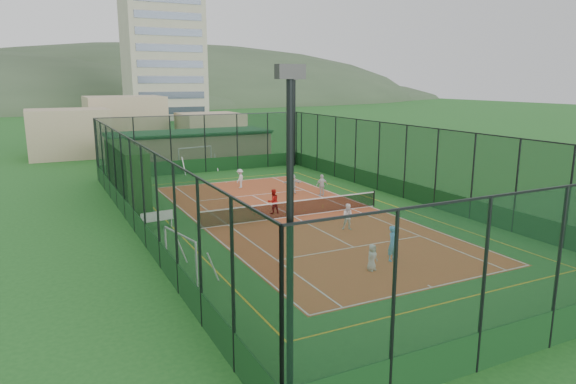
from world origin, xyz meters
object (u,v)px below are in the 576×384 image
object	(u,v)px
clubhouse	(190,148)
child_near_mid	(393,243)
child_far_left	(240,178)
futsal_goal_far	(195,159)
child_far_back	(293,184)
child_far_right	(322,185)
child_near_right	(349,217)
apartment_tower	(163,44)
child_near_left	(372,257)
floodlight_sw	(290,257)
coach	(273,201)
floodlight_ne	(295,122)
futsal_goal_near	(180,255)
white_bench	(156,219)

from	to	relation	value
clubhouse	child_near_mid	xyz separation A→B (m)	(0.51, -30.71, -0.76)
child_far_left	child_near_mid	bearing A→B (deg)	46.06
futsal_goal_far	child_far_left	size ratio (longest dim) A/B	2.32
child_near_mid	child_far_back	xyz separation A→B (m)	(2.31, 14.39, -0.08)
child_far_right	child_far_back	distance (m)	2.17
child_near_mid	child_near_right	size ratio (longest dim) A/B	1.11
child_near_mid	child_far_back	world-z (taller)	child_near_mid
apartment_tower	child_far_left	world-z (taller)	apartment_tower
child_near_left	child_near_right	distance (m)	6.06
apartment_tower	child_near_left	world-z (taller)	apartment_tower
apartment_tower	child_far_right	bearing A→B (deg)	-95.63
futsal_goal_far	child_far_back	distance (m)	12.51
floodlight_sw	child_near_mid	distance (m)	12.50
floodlight_sw	coach	world-z (taller)	floodlight_sw
floodlight_ne	child_far_back	bearing A→B (deg)	-117.89
clubhouse	futsal_goal_near	xyz separation A→B (m)	(-8.47, -28.36, -0.67)
white_bench	clubhouse	bearing A→B (deg)	63.46
white_bench	child_far_right	world-z (taller)	child_far_right
futsal_goal_far	child_far_left	distance (m)	8.54
child_near_mid	white_bench	bearing A→B (deg)	107.07
floodlight_sw	floodlight_ne	bearing A→B (deg)	62.61
futsal_goal_near	child_far_right	bearing A→B (deg)	-62.52
floodlight_sw	floodlight_ne	world-z (taller)	same
child_far_right	child_far_back	bearing A→B (deg)	-45.20
floodlight_sw	white_bench	size ratio (longest dim) A/B	4.62
white_bench	child_far_left	distance (m)	11.28
futsal_goal_near	child_near_left	xyz separation A→B (m)	(7.43, -2.96, -0.32)
white_bench	futsal_goal_near	distance (m)	7.63
apartment_tower	coach	world-z (taller)	apartment_tower
child_near_mid	child_near_left	bearing A→B (deg)	178.36
child_near_left	child_far_right	xyz separation A→B (m)	(5.36, 13.42, 0.18)
futsal_goal_near	child_near_mid	bearing A→B (deg)	-116.53
floodlight_sw	child_near_mid	world-z (taller)	floodlight_sw
child_far_back	futsal_goal_far	bearing A→B (deg)	-56.33
futsal_goal_far	child_far_back	size ratio (longest dim) A/B	2.30
white_bench	child_far_left	size ratio (longest dim) A/B	1.25
clubhouse	child_near_left	size ratio (longest dim) A/B	13.23
child_near_mid	child_far_back	bearing A→B (deg)	58.06
futsal_goal_near	floodlight_ne	bearing A→B (deg)	-48.45
floodlight_ne	child_far_left	bearing A→B (deg)	-138.63
child_far_left	child_far_back	world-z (taller)	child_far_back
child_near_right	coach	bearing A→B (deg)	143.14
white_bench	child_far_right	distance (m)	12.46
floodlight_ne	child_far_right	xyz separation A→B (m)	(-4.28, -12.49, -3.36)
white_bench	child_far_left	bearing A→B (deg)	38.95
child_near_left	futsal_goal_near	bearing A→B (deg)	141.21
clubhouse	futsal_goal_near	size ratio (longest dim) A/B	5.39
clubhouse	child_near_right	size ratio (longest dim) A/B	10.55
floodlight_sw	futsal_goal_far	world-z (taller)	floodlight_sw
floodlight_sw	child_far_left	size ratio (longest dim) A/B	5.77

